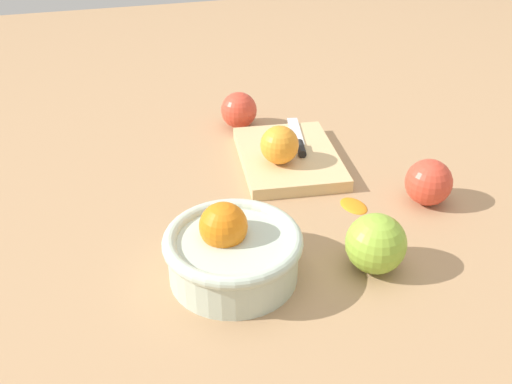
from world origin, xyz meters
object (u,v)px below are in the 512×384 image
object	(u,v)px
apple_front_left_2	(376,244)
apple_back_right	(239,110)
knife	(298,141)
cutting_board	(289,158)
bowl	(232,251)
apple_front_left	(429,182)
orange_on_board	(280,145)

from	to	relation	value
apple_front_left_2	apple_back_right	distance (m)	0.47
knife	cutting_board	bearing A→B (deg)	136.35
apple_front_left_2	bowl	bearing A→B (deg)	79.79
knife	apple_front_left_2	bearing A→B (deg)	179.52
knife	apple_back_right	size ratio (longest dim) A/B	2.21
cutting_board	knife	size ratio (longest dim) A/B	1.45
apple_front_left	apple_back_right	xyz separation A→B (m)	(0.34, 0.22, -0.00)
cutting_board	apple_front_left_2	xyz separation A→B (m)	(-0.30, -0.02, 0.03)
cutting_board	apple_front_left_2	bearing A→B (deg)	-175.38
apple_front_left_2	apple_back_right	size ratio (longest dim) A/B	1.16
apple_front_left	bowl	bearing A→B (deg)	105.64
orange_on_board	cutting_board	bearing A→B (deg)	-43.20
bowl	apple_back_right	world-z (taller)	bowl
knife	apple_back_right	bearing A→B (deg)	29.84
cutting_board	apple_front_left	xyz separation A→B (m)	(-0.18, -0.17, 0.03)
bowl	apple_front_left	world-z (taller)	bowl
apple_front_left	apple_front_left_2	xyz separation A→B (m)	(-0.13, 0.15, 0.00)
bowl	cutting_board	xyz separation A→B (m)	(0.27, -0.16, -0.03)
bowl	knife	size ratio (longest dim) A/B	1.17
apple_back_right	knife	bearing A→B (deg)	-150.16
apple_back_right	bowl	bearing A→B (deg)	165.44
bowl	apple_front_left	distance (m)	0.35
knife	apple_front_left_2	size ratio (longest dim) A/B	1.90
orange_on_board	apple_back_right	bearing A→B (deg)	7.26
cutting_board	knife	distance (m)	0.04
cutting_board	apple_front_left_2	size ratio (longest dim) A/B	2.75
apple_front_left	knife	bearing A→B (deg)	35.57
orange_on_board	bowl	bearing A→B (deg)	150.43
orange_on_board	apple_back_right	xyz separation A→B (m)	(0.19, 0.02, -0.02)
bowl	apple_front_left_2	distance (m)	0.19
cutting_board	apple_front_left	bearing A→B (deg)	-135.35
apple_front_left	apple_back_right	world-z (taller)	apple_front_left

